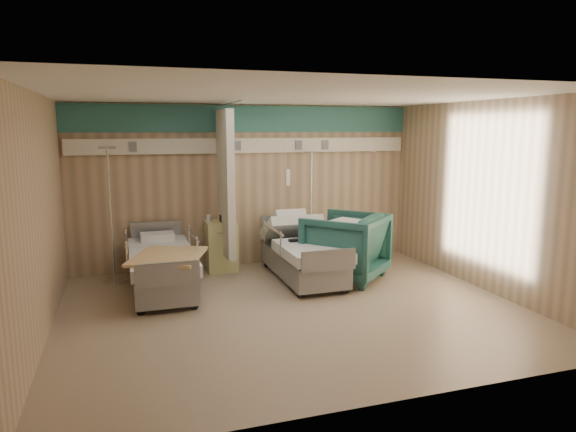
{
  "coord_description": "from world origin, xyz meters",
  "views": [
    {
      "loc": [
        -2.07,
        -6.21,
        2.38
      ],
      "look_at": [
        0.12,
        0.6,
        1.17
      ],
      "focal_mm": 32.0,
      "sensor_mm": 36.0,
      "label": 1
    }
  ],
  "objects": [
    {
      "name": "ground",
      "position": [
        0.0,
        0.0,
        0.0
      ],
      "size": [
        6.0,
        5.0,
        0.0
      ],
      "primitive_type": "cube",
      "color": "gray",
      "rests_on": "ground"
    },
    {
      "name": "room_walls",
      "position": [
        -0.03,
        0.25,
        1.86
      ],
      "size": [
        6.04,
        5.04,
        2.82
      ],
      "color": "tan",
      "rests_on": "ground"
    },
    {
      "name": "bed_right",
      "position": [
        0.6,
        1.3,
        0.32
      ],
      "size": [
        1.0,
        2.16,
        0.63
      ],
      "primitive_type": null,
      "color": "silver",
      "rests_on": "ground"
    },
    {
      "name": "bed_left",
      "position": [
        -1.6,
        1.3,
        0.32
      ],
      "size": [
        1.0,
        2.16,
        0.63
      ],
      "primitive_type": null,
      "color": "silver",
      "rests_on": "ground"
    },
    {
      "name": "bedside_cabinet",
      "position": [
        -0.55,
        2.2,
        0.42
      ],
      "size": [
        0.5,
        0.48,
        0.85
      ],
      "primitive_type": "cube",
      "color": "#CBC77E",
      "rests_on": "ground"
    },
    {
      "name": "visitor_armchair",
      "position": [
        1.25,
        1.11,
        0.53
      ],
      "size": [
        1.63,
        1.63,
        1.07
      ],
      "primitive_type": "imported",
      "rotation": [
        0.0,
        0.0,
        3.89
      ],
      "color": "#21534C",
      "rests_on": "ground"
    },
    {
      "name": "waffle_blanket",
      "position": [
        1.26,
        1.1,
        1.1
      ],
      "size": [
        0.73,
        0.71,
        0.06
      ],
      "primitive_type": "cube",
      "rotation": [
        0.0,
        0.0,
        3.75
      ],
      "color": "white",
      "rests_on": "visitor_armchair"
    },
    {
      "name": "iv_stand_right",
      "position": [
        1.1,
        2.28,
        0.41
      ],
      "size": [
        0.36,
        0.36,
        1.99
      ],
      "rotation": [
        0.0,
        0.0,
        -0.05
      ],
      "color": "silver",
      "rests_on": "ground"
    },
    {
      "name": "iv_stand_left",
      "position": [
        -2.28,
        2.06,
        0.43
      ],
      "size": [
        0.38,
        0.38,
        2.12
      ],
      "rotation": [
        0.0,
        0.0,
        -0.42
      ],
      "color": "silver",
      "rests_on": "ground"
    },
    {
      "name": "call_remote",
      "position": [
        0.45,
        1.27,
        0.65
      ],
      "size": [
        0.2,
        0.1,
        0.04
      ],
      "primitive_type": "cube",
      "rotation": [
        0.0,
        0.0,
        0.06
      ],
      "color": "black",
      "rests_on": "bed_right"
    },
    {
      "name": "tan_blanket",
      "position": [
        -1.54,
        0.84,
        0.65
      ],
      "size": [
        1.23,
        1.36,
        0.04
      ],
      "primitive_type": "cube",
      "rotation": [
        0.0,
        0.0,
        -0.36
      ],
      "color": "tan",
      "rests_on": "bed_left"
    },
    {
      "name": "toiletry_bag",
      "position": [
        -0.46,
        2.14,
        0.91
      ],
      "size": [
        0.23,
        0.15,
        0.12
      ],
      "primitive_type": "cube",
      "rotation": [
        0.0,
        0.0,
        0.07
      ],
      "color": "black",
      "rests_on": "bedside_cabinet"
    },
    {
      "name": "white_cup",
      "position": [
        -0.74,
        2.23,
        0.91
      ],
      "size": [
        0.09,
        0.09,
        0.12
      ],
      "primitive_type": "cylinder",
      "rotation": [
        0.0,
        0.0,
        -0.16
      ],
      "color": "white",
      "rests_on": "bedside_cabinet"
    }
  ]
}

